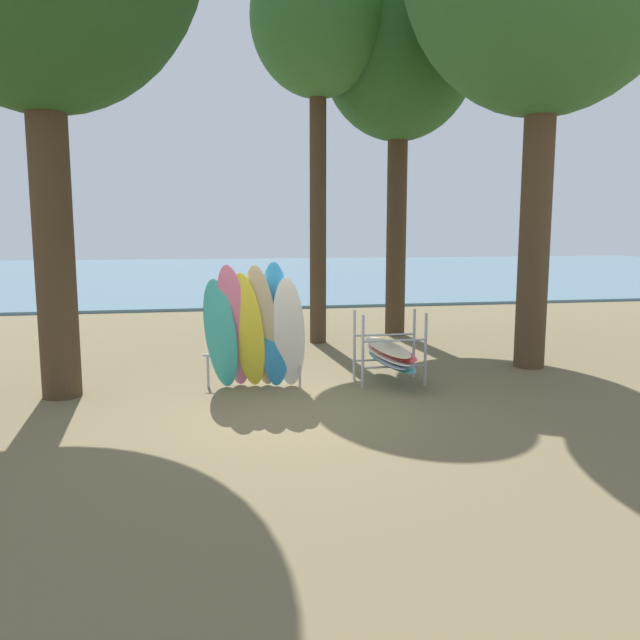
# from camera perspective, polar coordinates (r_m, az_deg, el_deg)

# --- Properties ---
(ground_plane) EXTENTS (80.00, 80.00, 0.00)m
(ground_plane) POSITION_cam_1_polar(r_m,az_deg,el_deg) (9.41, -2.54, -8.21)
(ground_plane) COLOR brown
(lake_water) EXTENTS (80.00, 36.00, 0.10)m
(lake_water) POSITION_cam_1_polar(r_m,az_deg,el_deg) (39.06, -8.81, 4.22)
(lake_water) COLOR slate
(lake_water) RESTS_ON ground
(tree_mid_behind) EXTENTS (3.02, 3.02, 9.06)m
(tree_mid_behind) POSITION_cam_1_polar(r_m,az_deg,el_deg) (15.48, -0.19, 25.24)
(tree_mid_behind) COLOR #42301E
(tree_mid_behind) RESTS_ON ground
(tree_far_left_back) EXTENTS (3.81, 3.81, 9.18)m
(tree_far_left_back) POSITION_cam_1_polar(r_m,az_deg,el_deg) (16.58, 7.16, 22.92)
(tree_far_left_back) COLOR #42301E
(tree_far_left_back) RESTS_ON ground
(leaning_board_pile) EXTENTS (1.81, 1.23, 2.17)m
(leaning_board_pile) POSITION_cam_1_polar(r_m,az_deg,el_deg) (10.32, -5.89, -1.00)
(leaning_board_pile) COLOR #38B2AD
(leaning_board_pile) RESTS_ON ground
(board_storage_rack) EXTENTS (1.15, 2.13, 1.25)m
(board_storage_rack) POSITION_cam_1_polar(r_m,az_deg,el_deg) (11.05, 6.27, -3.00)
(board_storage_rack) COLOR #9EA0A5
(board_storage_rack) RESTS_ON ground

